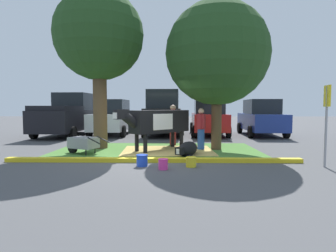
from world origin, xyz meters
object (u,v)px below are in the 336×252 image
object	(u,v)px
sedan_red	(209,118)
wheelbarrow	(83,143)
hatchback_white	(113,118)
bucket_blue	(142,160)
parking_sign	(327,110)
suv_black	(164,113)
sedan_blue	(261,118)
pickup_truck_black	(68,116)
shade_tree_left	(99,37)
bucket_yellow	(191,162)
shade_tree_right	(217,54)
calf_lying	(188,149)
cow_holstein	(158,122)
person_handler	(201,128)
person_visitor_near	(173,124)
bucket_pink	(163,164)

from	to	relation	value
sedan_red	wheelbarrow	bearing A→B (deg)	-127.20
hatchback_white	bucket_blue	bearing A→B (deg)	-73.08
parking_sign	suv_black	distance (m)	9.73
sedan_blue	pickup_truck_black	bearing A→B (deg)	-179.08
shade_tree_left	bucket_yellow	size ratio (longest dim) A/B	20.20
hatchback_white	wheelbarrow	bearing A→B (deg)	-86.33
shade_tree_right	sedan_blue	bearing A→B (deg)	58.41
calf_lying	pickup_truck_black	world-z (taller)	pickup_truck_black
wheelbarrow	parking_sign	world-z (taller)	parking_sign
cow_holstein	parking_sign	bearing A→B (deg)	-30.46
person_handler	parking_sign	bearing A→B (deg)	-43.87
person_visitor_near	bucket_yellow	distance (m)	4.39
cow_holstein	wheelbarrow	bearing A→B (deg)	-162.74
cow_holstein	bucket_yellow	xyz separation A→B (m)	(1.04, -2.73, -0.93)
cow_holstein	hatchback_white	distance (m)	6.69
bucket_yellow	suv_black	bearing A→B (deg)	96.57
person_handler	wheelbarrow	distance (m)	4.21
wheelbarrow	bucket_pink	size ratio (longest dim) A/B	5.71
calf_lying	parking_sign	world-z (taller)	parking_sign
person_handler	bucket_blue	size ratio (longest dim) A/B	4.81
shade_tree_right	person_visitor_near	xyz separation A→B (m)	(-1.62, 1.21, -2.64)
parking_sign	sedan_red	distance (m)	8.86
suv_black	sedan_red	size ratio (longest dim) A/B	1.05
shade_tree_right	wheelbarrow	bearing A→B (deg)	-166.44
shade_tree_left	sedan_red	xyz separation A→B (m)	(4.83, 5.32, -3.25)
calf_lying	sedan_red	size ratio (longest dim) A/B	0.29
parking_sign	bucket_blue	size ratio (longest dim) A/B	6.71
pickup_truck_black	bucket_yellow	bearing A→B (deg)	-52.57
person_handler	person_visitor_near	world-z (taller)	person_visitor_near
calf_lying	parking_sign	xyz separation A→B (m)	(3.57, -1.56, 1.29)
person_handler	bucket_blue	world-z (taller)	person_handler
cow_holstein	person_handler	bearing A→B (deg)	6.76
person_visitor_near	wheelbarrow	world-z (taller)	person_visitor_near
cow_holstein	parking_sign	distance (m)	5.35
pickup_truck_black	hatchback_white	bearing A→B (deg)	9.05
wheelbarrow	parking_sign	xyz separation A→B (m)	(7.08, -1.93, 1.14)
wheelbarrow	sedan_red	xyz separation A→B (m)	(5.07, 6.69, 0.60)
parking_sign	hatchback_white	distance (m)	11.52
shade_tree_right	person_visitor_near	distance (m)	3.33
parking_sign	person_visitor_near	bearing A→B (deg)	133.43
bucket_pink	hatchback_white	distance (m)	9.67
pickup_truck_black	suv_black	bearing A→B (deg)	2.80
shade_tree_left	calf_lying	xyz separation A→B (m)	(3.26, -1.73, -4.00)
bucket_blue	hatchback_white	xyz separation A→B (m)	(-2.64, 8.67, 0.82)
person_visitor_near	bucket_blue	size ratio (longest dim) A/B	5.24
bucket_blue	pickup_truck_black	xyz separation A→B (m)	(-5.08, 8.28, 0.95)
bucket_blue	bucket_yellow	size ratio (longest dim) A/B	1.09
shade_tree_right	sedan_red	bearing A→B (deg)	85.74
cow_holstein	sedan_blue	bearing A→B (deg)	46.39
parking_sign	bucket_blue	distance (m)	5.06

